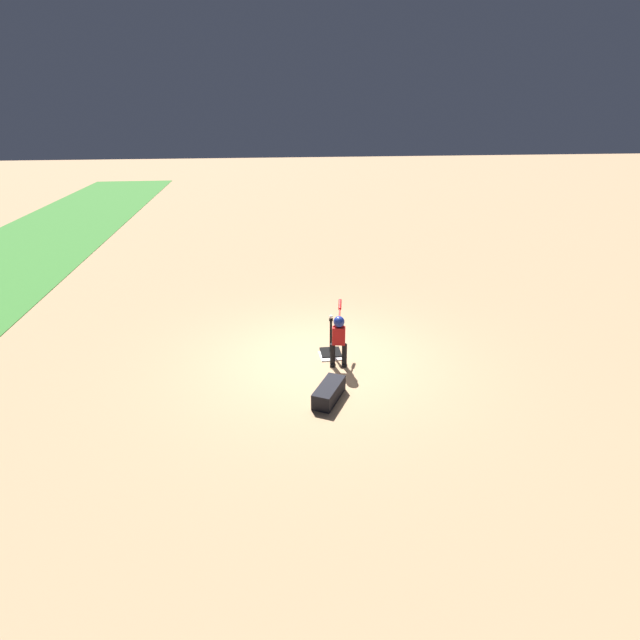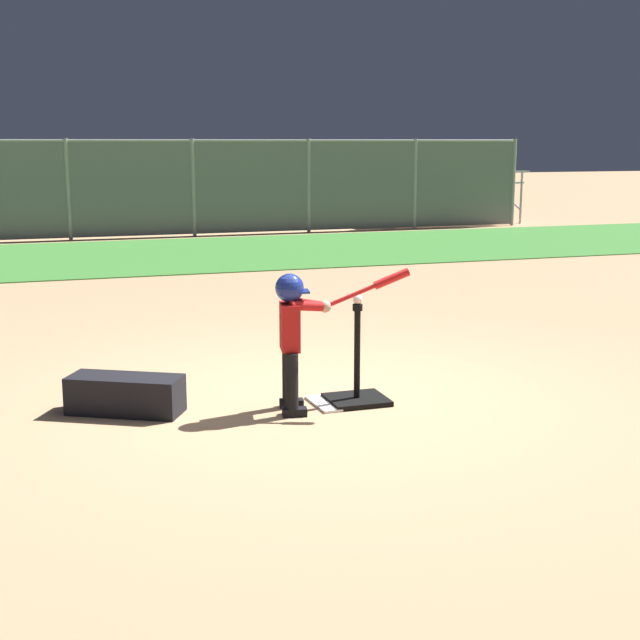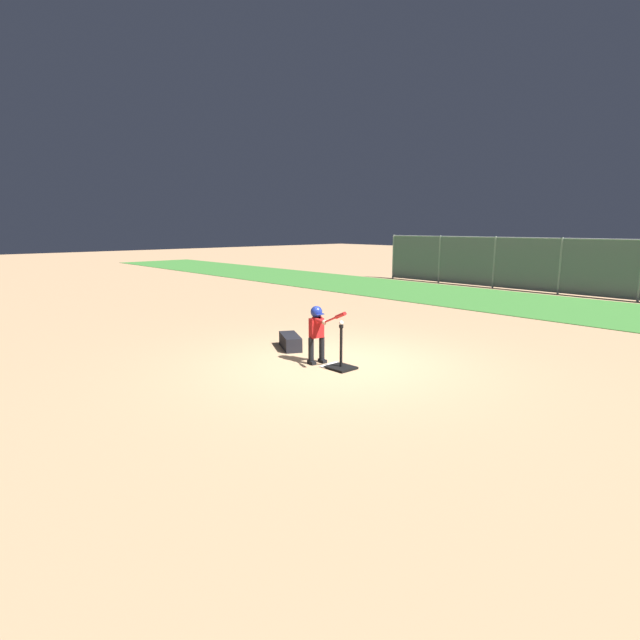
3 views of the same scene
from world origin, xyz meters
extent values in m
plane|color=tan|center=(0.00, 0.00, 0.00)|extent=(90.00, 90.00, 0.00)
cube|color=white|center=(0.10, -0.19, 0.01)|extent=(0.46, 0.46, 0.02)
cube|color=black|center=(0.22, -0.21, 0.02)|extent=(0.45, 0.41, 0.04)
cylinder|color=black|center=(0.22, -0.21, 0.38)|extent=(0.05, 0.05, 0.68)
cylinder|color=black|center=(0.22, -0.21, 0.75)|extent=(0.08, 0.08, 0.05)
cylinder|color=black|center=(-0.31, -0.17, 0.24)|extent=(0.12, 0.12, 0.47)
cube|color=black|center=(-0.29, -0.17, 0.03)|extent=(0.19, 0.12, 0.06)
cylinder|color=black|center=(-0.35, -0.39, 0.24)|extent=(0.12, 0.12, 0.47)
cube|color=black|center=(-0.33, -0.39, 0.03)|extent=(0.19, 0.12, 0.06)
cube|color=red|center=(-0.33, -0.28, 0.65)|extent=(0.18, 0.27, 0.35)
sphere|color=tan|center=(-0.33, -0.28, 0.92)|extent=(0.18, 0.18, 0.18)
sphere|color=navy|center=(-0.33, -0.28, 0.94)|extent=(0.21, 0.21, 0.21)
cube|color=navy|center=(-0.25, -0.30, 0.91)|extent=(0.13, 0.17, 0.01)
cylinder|color=red|center=(-0.20, -0.27, 0.81)|extent=(0.28, 0.19, 0.10)
cylinder|color=red|center=(-0.21, -0.34, 0.81)|extent=(0.29, 0.10, 0.10)
sphere|color=tan|center=(-0.07, -0.33, 0.79)|extent=(0.09, 0.09, 0.09)
cylinder|color=red|center=(0.22, -0.38, 0.91)|extent=(0.61, 0.15, 0.27)
cylinder|color=red|center=(0.41, -0.42, 0.99)|extent=(0.28, 0.11, 0.16)
cylinder|color=black|center=(-0.09, -0.33, 0.78)|extent=(0.04, 0.05, 0.05)
sphere|color=white|center=(0.22, -0.21, 0.81)|extent=(0.07, 0.07, 0.07)
cube|color=black|center=(-1.50, 0.07, 0.14)|extent=(0.89, 0.68, 0.28)
camera|label=1|loc=(-8.78, 1.15, 4.60)|focal=28.00mm
camera|label=2|loc=(-2.12, -6.42, 1.98)|focal=50.00mm
camera|label=3|loc=(6.09, -6.12, 2.42)|focal=28.00mm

